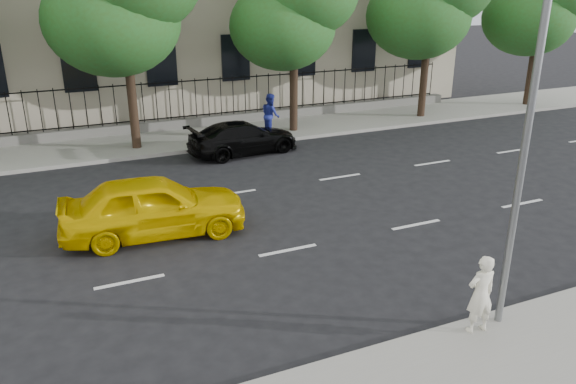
{
  "coord_description": "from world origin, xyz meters",
  "views": [
    {
      "loc": [
        -5.24,
        -9.39,
        6.56
      ],
      "look_at": [
        0.23,
        3.0,
        1.41
      ],
      "focal_mm": 35.0,
      "sensor_mm": 36.0,
      "label": 1
    }
  ],
  "objects_px": {
    "black_sedan": "(243,138)",
    "woman_near": "(481,294)",
    "street_light": "(514,64)",
    "yellow_taxi": "(153,206)"
  },
  "relations": [
    {
      "from": "black_sedan",
      "to": "woman_near",
      "type": "height_order",
      "value": "woman_near"
    },
    {
      "from": "black_sedan",
      "to": "woman_near",
      "type": "relative_size",
      "value": 2.76
    },
    {
      "from": "street_light",
      "to": "yellow_taxi",
      "type": "xyz_separation_m",
      "value": [
        -5.42,
        6.63,
        -4.31
      ]
    },
    {
      "from": "street_light",
      "to": "black_sedan",
      "type": "relative_size",
      "value": 1.8
    },
    {
      "from": "black_sedan",
      "to": "woman_near",
      "type": "bearing_deg",
      "value": 173.42
    },
    {
      "from": "yellow_taxi",
      "to": "black_sedan",
      "type": "height_order",
      "value": "yellow_taxi"
    },
    {
      "from": "yellow_taxi",
      "to": "woman_near",
      "type": "xyz_separation_m",
      "value": [
        4.76,
        -7.26,
        0.12
      ]
    },
    {
      "from": "street_light",
      "to": "woman_near",
      "type": "distance_m",
      "value": 4.29
    },
    {
      "from": "yellow_taxi",
      "to": "woman_near",
      "type": "relative_size",
      "value": 3.04
    },
    {
      "from": "yellow_taxi",
      "to": "black_sedan",
      "type": "distance_m",
      "value": 7.87
    }
  ]
}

